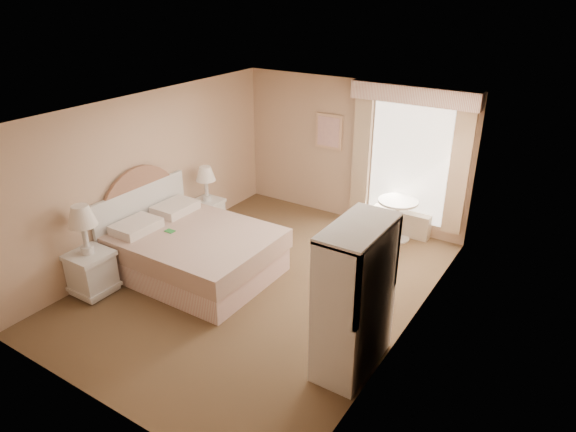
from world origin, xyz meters
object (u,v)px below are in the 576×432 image
Objects in this scene: armoire at (355,310)px; nightstand_far at (208,206)px; bed at (190,249)px; nightstand_near at (90,262)px; cafe_chair at (367,232)px; round_table at (397,213)px.

nightstand_far is at bearing 153.83° from armoire.
bed is 1.74× the size of nightstand_near.
armoire is at bearing -87.48° from cafe_chair.
nightstand_far is at bearing 120.11° from bed.
nightstand_far is 2.81m from cafe_chair.
nightstand_near reaches higher than nightstand_far.
nightstand_far is at bearing 90.00° from nightstand_near.
nightstand_far is 1.62× the size of round_table.
armoire is at bearing 9.73° from nightstand_near.
round_table is 3.31m from armoire.
round_table is (2.89, 3.83, -0.03)m from nightstand_near.
cafe_chair is 2.45m from armoire.
armoire is (0.77, -3.21, 0.26)m from round_table.
bed is 2.01× the size of nightstand_far.
nightstand_far is 0.65× the size of armoire.
nightstand_far reaches higher than round_table.
round_table is (2.89, 1.41, 0.04)m from nightstand_far.
round_table is 0.84× the size of cafe_chair.
bed is 2.73× the size of cafe_chair.
armoire reaches higher than round_table.
bed is at bearing -158.53° from cafe_chair.
nightstand_near is 4.80m from round_table.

